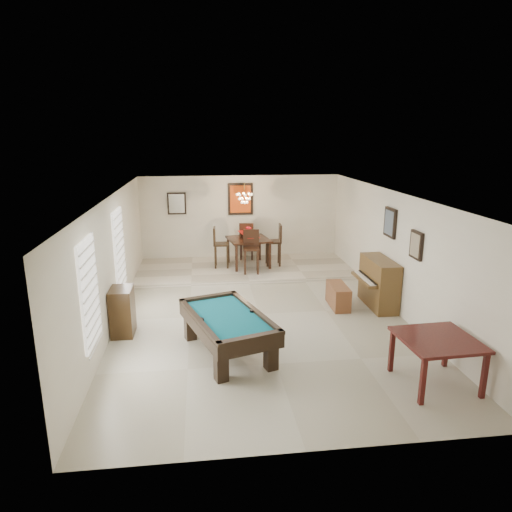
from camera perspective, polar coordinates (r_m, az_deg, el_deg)
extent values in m
cube|color=beige|center=(10.03, 0.42, -7.30)|extent=(6.00, 9.00, 0.02)
cube|color=silver|center=(13.98, -1.95, 4.71)|extent=(6.00, 0.04, 2.60)
cube|color=silver|center=(5.46, 6.70, -12.36)|extent=(6.00, 0.04, 2.60)
cube|color=silver|center=(9.70, -17.43, -0.62)|extent=(0.04, 9.00, 2.60)
cube|color=silver|center=(10.42, 17.03, 0.47)|extent=(0.04, 9.00, 2.60)
cube|color=white|center=(9.35, 0.45, 7.66)|extent=(6.00, 9.00, 0.04)
cube|color=beige|center=(13.05, -1.42, -1.63)|extent=(6.00, 2.50, 0.12)
cube|color=white|center=(7.61, -20.10, -4.32)|extent=(0.06, 1.00, 1.70)
cube|color=white|center=(10.24, -16.73, 0.83)|extent=(0.06, 1.00, 1.70)
cube|color=brown|center=(10.52, 10.23, -4.92)|extent=(0.38, 0.93, 0.51)
cube|color=black|center=(9.28, -16.36, -6.66)|extent=(0.42, 0.62, 0.93)
cube|color=#D84C14|center=(13.84, -1.96, 7.13)|extent=(0.75, 0.06, 0.95)
cube|color=white|center=(13.82, -9.88, 6.49)|extent=(0.55, 0.06, 0.65)
cube|color=slate|center=(10.54, 16.43, 4.03)|extent=(0.06, 0.55, 0.65)
cube|color=gray|center=(9.43, 19.41, 1.29)|extent=(0.06, 0.45, 0.55)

